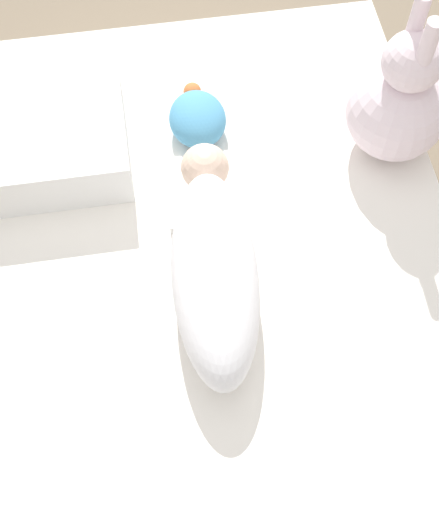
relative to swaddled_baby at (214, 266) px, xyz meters
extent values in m
plane|color=#7A6B56|center=(0.09, -0.03, -0.30)|extent=(12.00, 12.00, 0.00)
cube|color=white|center=(0.09, -0.03, -0.19)|extent=(1.32, 0.98, 0.22)
cube|color=white|center=(0.23, -0.01, -0.07)|extent=(0.18, 0.16, 0.02)
ellipsoid|color=white|center=(-0.02, 0.00, 0.00)|extent=(0.48, 0.20, 0.16)
sphere|color=beige|center=(0.24, -0.02, -0.01)|extent=(0.10, 0.10, 0.10)
cube|color=white|center=(0.37, 0.29, -0.02)|extent=(0.30, 0.30, 0.12)
sphere|color=silver|center=(0.30, -0.44, 0.03)|extent=(0.22, 0.22, 0.22)
sphere|color=silver|center=(0.30, -0.44, 0.18)|extent=(0.12, 0.12, 0.12)
cylinder|color=silver|center=(0.26, -0.44, 0.26)|extent=(0.03, 0.03, 0.09)
cylinder|color=silver|center=(0.33, -0.44, 0.26)|extent=(0.03, 0.03, 0.09)
ellipsoid|color=#4C99C6|center=(0.40, -0.02, -0.04)|extent=(0.15, 0.13, 0.08)
sphere|color=orange|center=(0.49, -0.02, -0.05)|extent=(0.04, 0.04, 0.04)
camera|label=1|loc=(-0.64, 0.09, 1.21)|focal=50.00mm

